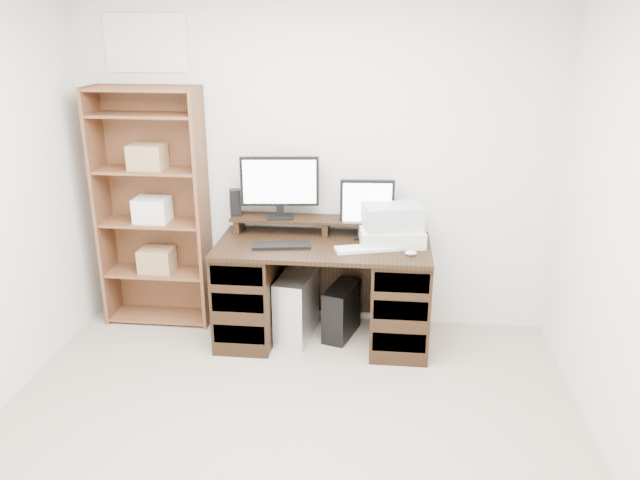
% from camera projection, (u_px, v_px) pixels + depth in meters
% --- Properties ---
extents(room, '(3.54, 4.04, 2.54)m').
position_uv_depth(room, '(260.00, 261.00, 2.69)').
color(room, tan).
rests_on(room, ground).
extents(desk, '(1.50, 0.70, 0.75)m').
position_uv_depth(desk, '(323.00, 290.00, 4.50)').
color(desk, black).
rests_on(desk, ground).
extents(riser_shelf, '(1.40, 0.22, 0.12)m').
position_uv_depth(riser_shelf, '(326.00, 222.00, 4.55)').
color(riser_shelf, black).
rests_on(riser_shelf, desk).
extents(monitor_wide, '(0.57, 0.16, 0.45)m').
position_uv_depth(monitor_wide, '(280.00, 184.00, 4.49)').
color(monitor_wide, black).
rests_on(monitor_wide, riser_shelf).
extents(monitor_small, '(0.39, 0.16, 0.42)m').
position_uv_depth(monitor_small, '(367.00, 206.00, 4.44)').
color(monitor_small, black).
rests_on(monitor_small, desk).
extents(speaker, '(0.10, 0.10, 0.19)m').
position_uv_depth(speaker, '(235.00, 202.00, 4.58)').
color(speaker, black).
rests_on(speaker, riser_shelf).
extents(keyboard_black, '(0.42, 0.19, 0.02)m').
position_uv_depth(keyboard_black, '(281.00, 246.00, 4.31)').
color(keyboard_black, black).
rests_on(keyboard_black, desk).
extents(keyboard_white, '(0.46, 0.26, 0.02)m').
position_uv_depth(keyboard_white, '(367.00, 248.00, 4.26)').
color(keyboard_white, silver).
rests_on(keyboard_white, desk).
extents(mouse, '(0.09, 0.06, 0.03)m').
position_uv_depth(mouse, '(411.00, 253.00, 4.16)').
color(mouse, silver).
rests_on(mouse, desk).
extents(printer, '(0.48, 0.39, 0.11)m').
position_uv_depth(printer, '(391.00, 235.00, 4.38)').
color(printer, beige).
rests_on(printer, desk).
extents(basket, '(0.44, 0.36, 0.17)m').
position_uv_depth(basket, '(392.00, 216.00, 4.33)').
color(basket, '#A7ACB2').
rests_on(basket, printer).
extents(tower_silver, '(0.29, 0.52, 0.49)m').
position_uv_depth(tower_silver, '(297.00, 305.00, 4.60)').
color(tower_silver, silver).
rests_on(tower_silver, ground).
extents(tower_black, '(0.27, 0.42, 0.39)m').
position_uv_depth(tower_black, '(342.00, 311.00, 4.62)').
color(tower_black, black).
rests_on(tower_black, ground).
extents(bookshelf, '(0.80, 0.30, 1.80)m').
position_uv_depth(bookshelf, '(153.00, 206.00, 4.66)').
color(bookshelf, brown).
rests_on(bookshelf, ground).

